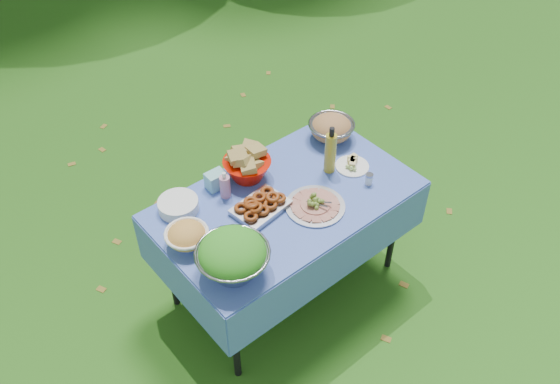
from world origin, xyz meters
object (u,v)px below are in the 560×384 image
at_px(plate_stack, 178,205).
at_px(oil_bottle, 331,150).
at_px(picnic_table, 286,244).
at_px(salad_bowl, 233,256).
at_px(charcuterie_platter, 315,202).
at_px(bread_bowl, 247,165).
at_px(pasta_bowl_steel, 331,128).

height_order(plate_stack, oil_bottle, oil_bottle).
distance_m(picnic_table, plate_stack, 0.72).
height_order(salad_bowl, charcuterie_platter, salad_bowl).
bearing_deg(charcuterie_platter, oil_bottle, 33.05).
height_order(salad_bowl, plate_stack, salad_bowl).
bearing_deg(plate_stack, bread_bowl, -3.75).
distance_m(picnic_table, pasta_bowl_steel, 0.77).
bearing_deg(charcuterie_platter, salad_bowl, -172.42).
bearing_deg(pasta_bowl_steel, oil_bottle, -135.23).
bearing_deg(oil_bottle, picnic_table, -176.56).
bearing_deg(oil_bottle, bread_bowl, 147.56).
distance_m(pasta_bowl_steel, oil_bottle, 0.32).
height_order(picnic_table, pasta_bowl_steel, pasta_bowl_steel).
distance_m(bread_bowl, oil_bottle, 0.49).
xyz_separation_m(picnic_table, pasta_bowl_steel, (0.57, 0.24, 0.46)).
xyz_separation_m(plate_stack, charcuterie_platter, (0.59, -0.46, 0.01)).
bearing_deg(salad_bowl, oil_bottle, 16.26).
height_order(picnic_table, oil_bottle, oil_bottle).
bearing_deg(bread_bowl, salad_bowl, -133.01).
distance_m(picnic_table, salad_bowl, 0.77).
height_order(bread_bowl, pasta_bowl_steel, bread_bowl).
bearing_deg(picnic_table, pasta_bowl_steel, 22.83).
bearing_deg(oil_bottle, charcuterie_platter, -146.95).
xyz_separation_m(bread_bowl, oil_bottle, (0.41, -0.26, 0.06)).
xyz_separation_m(plate_stack, bread_bowl, (0.45, -0.03, 0.06)).
bearing_deg(salad_bowl, pasta_bowl_steel, 23.33).
bearing_deg(plate_stack, pasta_bowl_steel, -3.60).
bearing_deg(salad_bowl, bread_bowl, 46.99).
bearing_deg(oil_bottle, pasta_bowl_steel, 44.77).
distance_m(bread_bowl, charcuterie_platter, 0.46).
bearing_deg(bread_bowl, plate_stack, 176.25).
relative_size(salad_bowl, bread_bowl, 1.30).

